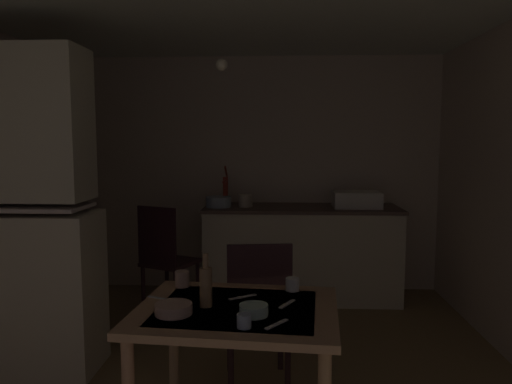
# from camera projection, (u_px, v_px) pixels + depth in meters

# --- Properties ---
(ground_plane) EXTENTS (4.77, 4.77, 0.00)m
(ground_plane) POSITION_uv_depth(u_px,v_px,m) (236.00, 373.00, 3.18)
(ground_plane) COLOR olive
(wall_back) EXTENTS (3.86, 0.10, 2.36)m
(wall_back) POSITION_uv_depth(u_px,v_px,m) (252.00, 174.00, 4.98)
(wall_back) COLOR beige
(wall_back) RESTS_ON ground
(hutch_cabinet) EXTENTS (0.94, 0.45, 2.12)m
(hutch_cabinet) POSITION_uv_depth(u_px,v_px,m) (23.00, 223.00, 3.15)
(hutch_cabinet) COLOR beige
(hutch_cabinet) RESTS_ON ground
(counter_cabinet) EXTENTS (1.86, 0.64, 0.89)m
(counter_cabinet) POSITION_uv_depth(u_px,v_px,m) (301.00, 253.00, 4.66)
(counter_cabinet) COLOR beige
(counter_cabinet) RESTS_ON ground
(sink_basin) EXTENTS (0.44, 0.34, 0.15)m
(sink_basin) POSITION_uv_depth(u_px,v_px,m) (356.00, 199.00, 4.58)
(sink_basin) COLOR white
(sink_basin) RESTS_ON counter_cabinet
(hand_pump) EXTENTS (0.05, 0.27, 0.39)m
(hand_pump) POSITION_uv_depth(u_px,v_px,m) (225.00, 188.00, 4.68)
(hand_pump) COLOR maroon
(hand_pump) RESTS_ON counter_cabinet
(mixing_bowl_counter) EXTENTS (0.24, 0.24, 0.10)m
(mixing_bowl_counter) POSITION_uv_depth(u_px,v_px,m) (219.00, 202.00, 4.60)
(mixing_bowl_counter) COLOR #9EB2C6
(mixing_bowl_counter) RESTS_ON counter_cabinet
(stoneware_crock) EXTENTS (0.14, 0.14, 0.12)m
(stoneware_crock) POSITION_uv_depth(u_px,v_px,m) (245.00, 200.00, 4.61)
(stoneware_crock) COLOR beige
(stoneware_crock) RESTS_ON counter_cabinet
(dining_table) EXTENTS (1.02, 0.84, 0.73)m
(dining_table) POSITION_uv_depth(u_px,v_px,m) (237.00, 329.00, 2.32)
(dining_table) COLOR tan
(dining_table) RESTS_ON ground
(chair_far_side) EXTENTS (0.45, 0.45, 0.93)m
(chair_far_side) POSITION_uv_depth(u_px,v_px,m) (258.00, 310.00, 2.94)
(chair_far_side) COLOR #321E20
(chair_far_side) RESTS_ON ground
(chair_by_counter) EXTENTS (0.53, 0.53, 0.98)m
(chair_by_counter) POSITION_uv_depth(u_px,v_px,m) (165.00, 258.00, 4.16)
(chair_by_counter) COLOR #31181D
(chair_by_counter) RESTS_ON ground
(serving_bowl_wide) EXTENTS (0.17, 0.17, 0.05)m
(serving_bowl_wide) POSITION_uv_depth(u_px,v_px,m) (174.00, 309.00, 2.22)
(serving_bowl_wide) COLOR tan
(serving_bowl_wide) RESTS_ON dining_table
(soup_bowl_small) EXTENTS (0.13, 0.13, 0.05)m
(soup_bowl_small) POSITION_uv_depth(u_px,v_px,m) (254.00, 310.00, 2.20)
(soup_bowl_small) COLOR #ADD1C1
(soup_bowl_small) RESTS_ON dining_table
(mug_dark) EXTENTS (0.06, 0.06, 0.06)m
(mug_dark) POSITION_uv_depth(u_px,v_px,m) (244.00, 321.00, 2.05)
(mug_dark) COLOR #9EB2C6
(mug_dark) RESTS_ON dining_table
(teacup_cream) EXTENTS (0.07, 0.07, 0.07)m
(teacup_cream) POSITION_uv_depth(u_px,v_px,m) (292.00, 284.00, 2.56)
(teacup_cream) COLOR white
(teacup_cream) RESTS_ON dining_table
(teacup_mint) EXTENTS (0.08, 0.08, 0.09)m
(teacup_mint) POSITION_uv_depth(u_px,v_px,m) (182.00, 279.00, 2.63)
(teacup_mint) COLOR tan
(teacup_mint) RESTS_ON dining_table
(glass_bottle) EXTENTS (0.06, 0.06, 0.26)m
(glass_bottle) POSITION_uv_depth(u_px,v_px,m) (206.00, 285.00, 2.31)
(glass_bottle) COLOR olive
(glass_bottle) RESTS_ON dining_table
(table_knife) EXTENTS (0.18, 0.09, 0.00)m
(table_knife) POSITION_uv_depth(u_px,v_px,m) (163.00, 299.00, 2.42)
(table_knife) COLOR silver
(table_knife) RESTS_ON dining_table
(teaspoon_near_bowl) EXTENTS (0.11, 0.13, 0.00)m
(teaspoon_near_bowl) POSITION_uv_depth(u_px,v_px,m) (276.00, 324.00, 2.09)
(teaspoon_near_bowl) COLOR beige
(teaspoon_near_bowl) RESTS_ON dining_table
(teaspoon_by_cup) EXTENTS (0.14, 0.10, 0.00)m
(teaspoon_by_cup) POSITION_uv_depth(u_px,v_px,m) (243.00, 297.00, 2.45)
(teaspoon_by_cup) COLOR beige
(teaspoon_by_cup) RESTS_ON dining_table
(serving_spoon) EXTENTS (0.09, 0.13, 0.00)m
(serving_spoon) POSITION_uv_depth(u_px,v_px,m) (287.00, 304.00, 2.35)
(serving_spoon) COLOR beige
(serving_spoon) RESTS_ON dining_table
(pendant_bulb) EXTENTS (0.08, 0.08, 0.08)m
(pendant_bulb) POSITION_uv_depth(u_px,v_px,m) (222.00, 65.00, 3.20)
(pendant_bulb) COLOR #F9EFCC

